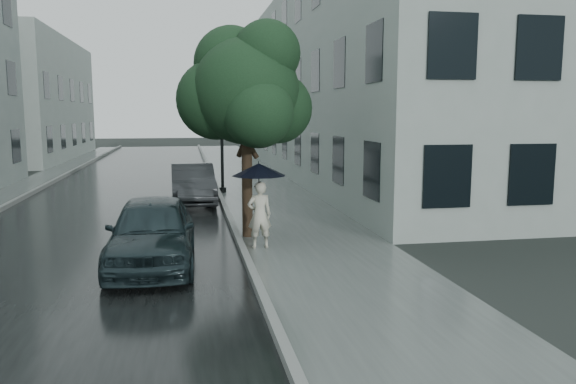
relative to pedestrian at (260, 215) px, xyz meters
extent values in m
plane|color=black|center=(1.14, -1.74, -0.78)|extent=(120.00, 120.00, 0.00)
cube|color=slate|center=(1.39, 10.26, -0.77)|extent=(3.50, 60.00, 0.01)
cube|color=slate|center=(-0.44, 10.26, -0.70)|extent=(0.15, 60.00, 0.15)
cube|color=black|center=(-3.94, 10.26, -0.77)|extent=(6.85, 60.00, 0.00)
cube|color=slate|center=(-7.44, 10.26, -0.70)|extent=(0.15, 60.00, 0.15)
cube|color=#4C5451|center=(-8.36, 10.26, -0.77)|extent=(1.70, 60.00, 0.01)
cube|color=gray|center=(6.64, 17.76, 3.72)|extent=(7.00, 36.00, 9.00)
cube|color=black|center=(3.16, 17.76, 3.72)|extent=(0.08, 32.40, 7.20)
cube|color=gray|center=(-12.66, 28.26, 3.22)|extent=(7.00, 18.00, 8.00)
cube|color=black|center=(-9.18, 28.26, 3.22)|extent=(0.08, 16.20, 6.40)
imported|color=beige|center=(0.00, 0.00, 0.00)|extent=(0.59, 0.41, 1.54)
cylinder|color=black|center=(-0.02, -0.03, 0.57)|extent=(0.02, 0.02, 0.67)
cone|color=black|center=(-0.02, -0.03, 1.04)|extent=(1.58, 1.58, 0.28)
cylinder|color=black|center=(-0.02, -0.03, 1.20)|extent=(0.02, 0.02, 0.08)
cylinder|color=black|center=(-0.02, -0.03, 0.20)|extent=(0.03, 0.03, 0.06)
cylinder|color=#332619|center=(-0.14, 1.26, 0.53)|extent=(0.26, 0.26, 2.61)
sphere|color=#1B3B20|center=(-0.14, 1.26, 2.83)|extent=(2.59, 2.59, 2.59)
sphere|color=#1B3B20|center=(0.66, 1.56, 2.43)|extent=(1.78, 1.78, 1.78)
sphere|color=#1B3B20|center=(-0.84, 1.66, 2.63)|extent=(1.99, 1.99, 1.99)
sphere|color=#1B3B20|center=(0.05, 0.56, 2.32)|extent=(1.68, 1.68, 1.68)
sphere|color=#1B3B20|center=(-0.44, 1.86, 3.53)|extent=(1.89, 1.89, 1.89)
sphere|color=#1B3B20|center=(0.35, 1.07, 3.72)|extent=(1.60, 1.60, 1.60)
cylinder|color=black|center=(-0.24, 9.29, 1.64)|extent=(0.12, 0.12, 4.83)
cylinder|color=black|center=(-0.24, 9.29, -0.68)|extent=(0.28, 0.28, 0.20)
cylinder|color=black|center=(-0.49, 9.26, 4.05)|extent=(0.51, 0.15, 0.08)
sphere|color=silver|center=(-0.79, 9.22, 4.00)|extent=(0.32, 0.32, 0.32)
imported|color=#19272A|center=(-2.33, -1.12, -0.06)|extent=(1.75, 4.17, 1.41)
imported|color=#272A2D|center=(-1.42, 6.84, -0.10)|extent=(1.55, 4.10, 1.34)
camera|label=1|loc=(-1.62, -12.52, 2.31)|focal=35.00mm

